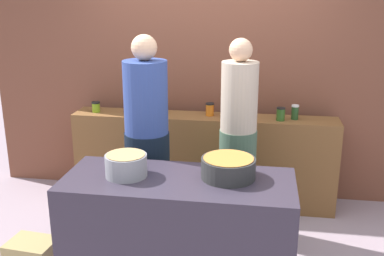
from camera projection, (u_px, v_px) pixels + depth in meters
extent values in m
cube|color=brown|center=(208.00, 57.00, 4.78)|extent=(4.80, 0.12, 3.00)
cube|color=brown|center=(203.00, 160.00, 4.75)|extent=(2.70, 0.36, 0.95)
cube|color=#322B39|center=(179.00, 231.00, 3.44)|extent=(1.70, 0.70, 0.86)
cylinder|color=olive|center=(96.00, 108.00, 4.74)|extent=(0.08, 0.08, 0.09)
cylinder|color=black|center=(96.00, 103.00, 4.73)|extent=(0.09, 0.09, 0.02)
cylinder|color=#3E2C49|center=(130.00, 109.00, 4.71)|extent=(0.08, 0.08, 0.09)
cylinder|color=black|center=(130.00, 104.00, 4.70)|extent=(0.09, 0.09, 0.02)
cylinder|color=#3D245E|center=(146.00, 106.00, 4.74)|extent=(0.07, 0.07, 0.13)
cylinder|color=black|center=(146.00, 99.00, 4.72)|extent=(0.07, 0.07, 0.01)
cylinder|color=gold|center=(161.00, 109.00, 4.65)|extent=(0.08, 0.08, 0.11)
cylinder|color=black|center=(161.00, 103.00, 4.63)|extent=(0.08, 0.08, 0.01)
cylinder|color=orange|center=(210.00, 110.00, 4.60)|extent=(0.08, 0.08, 0.12)
cylinder|color=black|center=(210.00, 104.00, 4.59)|extent=(0.09, 0.09, 0.01)
cylinder|color=#A83514|center=(226.00, 110.00, 4.57)|extent=(0.09, 0.09, 0.13)
cylinder|color=#D6C666|center=(226.00, 103.00, 4.55)|extent=(0.09, 0.09, 0.02)
cylinder|color=#2E5A20|center=(281.00, 115.00, 4.43)|extent=(0.08, 0.08, 0.12)
cylinder|color=black|center=(281.00, 108.00, 4.41)|extent=(0.09, 0.09, 0.01)
cylinder|color=#244822|center=(295.00, 113.00, 4.47)|extent=(0.07, 0.07, 0.13)
cylinder|color=silver|center=(295.00, 106.00, 4.45)|extent=(0.07, 0.07, 0.02)
cylinder|color=gray|center=(126.00, 165.00, 3.34)|extent=(0.31, 0.31, 0.17)
cylinder|color=tan|center=(126.00, 154.00, 3.32)|extent=(0.28, 0.28, 0.00)
cylinder|color=#2D2D2D|center=(228.00, 168.00, 3.31)|extent=(0.40, 0.40, 0.15)
cylinder|color=#B97734|center=(229.00, 158.00, 3.29)|extent=(0.37, 0.37, 0.00)
cylinder|color=black|center=(148.00, 187.00, 4.03)|extent=(0.39, 0.39, 1.01)
cylinder|color=#2E4388|center=(146.00, 97.00, 3.80)|extent=(0.37, 0.37, 0.62)
sphere|color=#D8A884|center=(144.00, 47.00, 3.68)|extent=(0.21, 0.21, 0.21)
cylinder|color=#44614C|center=(237.00, 182.00, 4.16)|extent=(0.33, 0.33, 0.99)
cylinder|color=#C2AE98|center=(239.00, 97.00, 3.93)|extent=(0.32, 0.32, 0.61)
sphere|color=#D8A884|center=(241.00, 50.00, 3.81)|extent=(0.20, 0.20, 0.20)
cube|color=tan|center=(33.00, 254.00, 3.69)|extent=(0.40, 0.32, 0.24)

